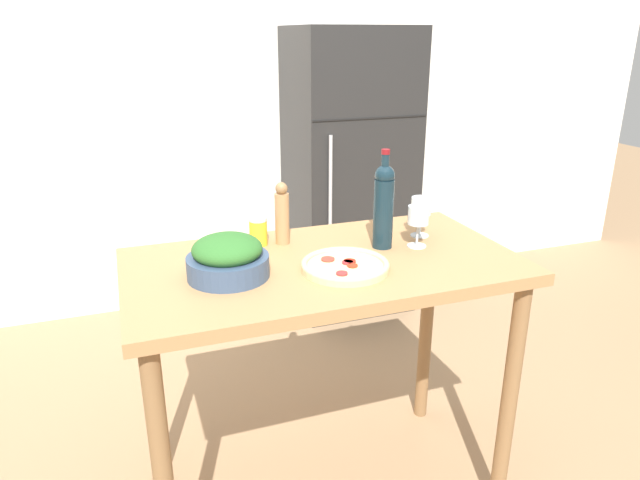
% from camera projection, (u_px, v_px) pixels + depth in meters
% --- Properties ---
extents(wall_back, '(6.40, 0.09, 2.60)m').
position_uv_depth(wall_back, '(216.00, 96.00, 3.43)').
color(wall_back, silver).
rests_on(wall_back, ground_plane).
extents(refrigerator, '(0.69, 0.64, 1.70)m').
position_uv_depth(refrigerator, '(349.00, 173.00, 3.50)').
color(refrigerator, black).
rests_on(refrigerator, ground_plane).
extents(prep_counter, '(1.29, 0.69, 0.95)m').
position_uv_depth(prep_counter, '(323.00, 297.00, 1.93)').
color(prep_counter, '#A87A4C').
rests_on(prep_counter, ground_plane).
extents(wine_bottle, '(0.07, 0.07, 0.35)m').
position_uv_depth(wine_bottle, '(384.00, 204.00, 1.95)').
color(wine_bottle, '#142833').
rests_on(wine_bottle, prep_counter).
extents(wine_glass_near, '(0.07, 0.07, 0.15)m').
position_uv_depth(wine_glass_near, '(418.00, 218.00, 1.97)').
color(wine_glass_near, silver).
rests_on(wine_glass_near, prep_counter).
extents(wine_glass_far, '(0.07, 0.07, 0.15)m').
position_uv_depth(wine_glass_far, '(421.00, 208.00, 2.07)').
color(wine_glass_far, silver).
rests_on(wine_glass_far, prep_counter).
extents(pepper_mill, '(0.05, 0.05, 0.22)m').
position_uv_depth(pepper_mill, '(282.00, 214.00, 2.00)').
color(pepper_mill, '#AD7F51').
rests_on(pepper_mill, prep_counter).
extents(salad_bowl, '(0.25, 0.25, 0.13)m').
position_uv_depth(salad_bowl, '(228.00, 258.00, 1.73)').
color(salad_bowl, '#384C6B').
rests_on(salad_bowl, prep_counter).
extents(homemade_pizza, '(0.28, 0.28, 0.03)m').
position_uv_depth(homemade_pizza, '(345.00, 266.00, 1.80)').
color(homemade_pizza, '#DBC189').
rests_on(homemade_pizza, prep_counter).
extents(salt_canister, '(0.06, 0.06, 0.10)m').
position_uv_depth(salt_canister, '(258.00, 231.00, 2.00)').
color(salt_canister, yellow).
rests_on(salt_canister, prep_counter).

